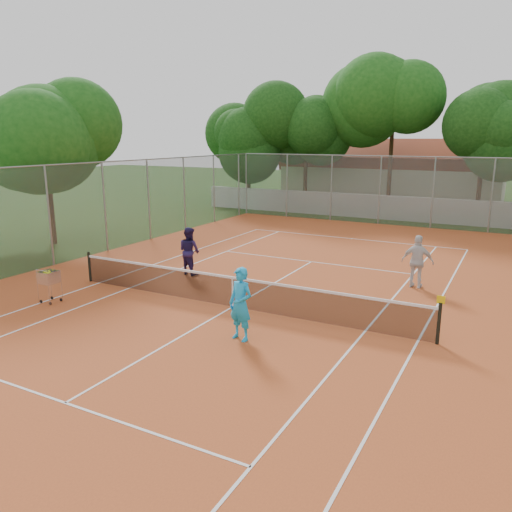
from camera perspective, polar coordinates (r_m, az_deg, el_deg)
The scene contains 12 objects.
ground at distance 15.29m, azimuth -2.66°, elevation -5.90°, with size 120.00×120.00×0.00m, color #19380F.
court_pad at distance 15.28m, azimuth -2.66°, elevation -5.87°, with size 18.00×34.00×0.02m, color #B75023.
court_lines at distance 15.28m, azimuth -2.66°, elevation -5.82°, with size 10.98×23.78×0.01m, color white.
tennis_net at distance 15.12m, azimuth -2.68°, elevation -4.08°, with size 11.88×0.10×0.98m, color black.
perimeter_fence at distance 14.75m, azimuth -2.74°, elevation 1.45°, with size 18.00×34.00×4.00m, color slate.
boundary_wall at distance 32.53m, azimuth 14.71°, elevation 5.38°, with size 26.00×0.30×1.50m, color silver.
clubhouse at distance 42.54m, azimuth 15.41°, elevation 9.10°, with size 16.40×9.00×4.40m, color beige.
tropical_trees at distance 35.17m, azimuth 16.32°, elevation 12.81°, with size 29.00×19.00×10.00m, color #0F360D.
player_near at distance 12.60m, azimuth -1.77°, elevation -5.52°, with size 0.69×0.45×1.89m, color #1BA6EB.
player_far_left at distance 18.80m, azimuth -7.62°, elevation 0.59°, with size 0.87×0.68×1.79m, color #23184A.
player_far_right at distance 17.83m, azimuth 17.98°, elevation -0.61°, with size 1.07×0.45×1.82m, color silver.
ball_hopper at distance 16.78m, azimuth -22.52°, elevation -3.12°, with size 0.53×0.53×1.11m, color silver.
Camera 1 is at (7.39, -12.39, 5.05)m, focal length 35.00 mm.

